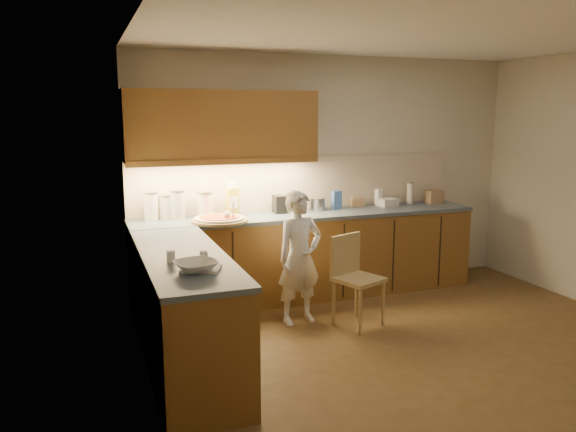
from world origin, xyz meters
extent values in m
plane|color=#51391C|center=(0.00, 0.00, 0.00)|extent=(4.50, 4.50, 0.00)
cube|color=beige|center=(0.00, 2.00, 1.30)|extent=(4.50, 0.04, 2.60)
cube|color=beige|center=(-2.25, 0.00, 1.30)|extent=(0.04, 4.00, 2.60)
cube|color=white|center=(0.00, 0.00, 2.60)|extent=(4.50, 4.00, 0.04)
cube|color=brown|center=(-0.38, 1.70, 0.44)|extent=(3.75, 0.60, 0.88)
cube|color=brown|center=(-1.95, 0.40, 0.44)|extent=(0.60, 2.00, 0.88)
cube|color=#414F5D|center=(-0.37, 1.70, 0.90)|extent=(3.77, 0.62, 0.04)
cube|color=#414F5D|center=(-1.95, 0.40, 0.90)|extent=(0.62, 2.02, 0.04)
cube|color=black|center=(-1.90, 1.40, 0.44)|extent=(0.02, 0.01, 0.80)
cube|color=black|center=(-1.30, 1.40, 0.44)|extent=(0.02, 0.01, 0.80)
cube|color=black|center=(-0.70, 1.40, 0.44)|extent=(0.02, 0.01, 0.80)
cube|color=black|center=(-0.10, 1.40, 0.44)|extent=(0.02, 0.01, 0.80)
cube|color=black|center=(0.50, 1.40, 0.44)|extent=(0.02, 0.01, 0.80)
cube|color=black|center=(1.10, 1.40, 0.44)|extent=(0.02, 0.01, 0.80)
cube|color=beige|center=(-0.38, 1.99, 1.21)|extent=(3.75, 0.02, 0.58)
cube|color=brown|center=(-1.27, 1.82, 1.85)|extent=(1.95, 0.35, 0.70)
cube|color=brown|center=(-1.27, 1.65, 1.50)|extent=(1.95, 0.02, 0.06)
cylinder|color=#A28651|center=(-1.39, 1.55, 0.93)|extent=(0.55, 0.55, 0.02)
cylinder|color=beige|center=(-1.39, 1.55, 0.95)|extent=(0.49, 0.49, 0.02)
cylinder|color=#AE3A17|center=(-1.39, 1.55, 0.97)|extent=(0.39, 0.39, 0.01)
sphere|color=white|center=(-1.32, 1.51, 0.99)|extent=(0.07, 0.07, 0.07)
cylinder|color=white|center=(-1.28, 1.44, 1.03)|extent=(0.04, 0.13, 0.22)
imported|color=silver|center=(-0.76, 1.00, 0.63)|extent=(0.51, 0.38, 1.27)
cylinder|color=tan|center=(-0.37, 0.51, 0.22)|extent=(0.03, 0.03, 0.43)
cylinder|color=tan|center=(-0.07, 0.62, 0.22)|extent=(0.03, 0.03, 0.43)
cylinder|color=tan|center=(-0.49, 0.81, 0.22)|extent=(0.03, 0.03, 0.43)
cylinder|color=tan|center=(-0.18, 0.93, 0.22)|extent=(0.03, 0.03, 0.43)
cube|color=tan|center=(-0.28, 0.72, 0.45)|extent=(0.50, 0.50, 0.04)
cube|color=tan|center=(-0.34, 0.88, 0.66)|extent=(0.37, 0.17, 0.38)
imported|color=white|center=(-1.95, -0.11, 0.95)|extent=(0.34, 0.34, 0.07)
cylinder|color=white|center=(-2.01, 1.85, 1.06)|extent=(0.14, 0.14, 0.27)
cylinder|color=gray|center=(-2.01, 1.85, 1.20)|extent=(0.14, 0.14, 0.02)
cylinder|color=white|center=(-1.86, 1.88, 1.04)|extent=(0.13, 0.13, 0.23)
cylinder|color=tan|center=(-1.86, 1.88, 1.16)|extent=(0.14, 0.14, 0.02)
cylinder|color=beige|center=(-1.75, 1.84, 1.06)|extent=(0.15, 0.15, 0.28)
cylinder|color=gray|center=(-1.75, 1.84, 1.21)|extent=(0.16, 0.16, 0.02)
cylinder|color=white|center=(-1.47, 1.83, 1.04)|extent=(0.16, 0.16, 0.25)
cylinder|color=tan|center=(-1.47, 1.83, 1.18)|extent=(0.17, 0.17, 0.02)
cube|color=gold|center=(-1.18, 1.83, 1.07)|extent=(0.13, 0.10, 0.29)
cube|color=silver|center=(-1.18, 1.83, 1.24)|extent=(0.08, 0.07, 0.05)
cube|color=black|center=(-0.58, 1.82, 1.01)|extent=(0.30, 0.18, 0.19)
cube|color=#B2B1B6|center=(-0.62, 1.82, 1.11)|extent=(0.04, 0.13, 0.00)
cube|color=#B2B1B6|center=(-0.55, 1.82, 1.11)|extent=(0.04, 0.13, 0.00)
cylinder|color=#AAAAAF|center=(-0.23, 1.83, 0.98)|extent=(0.17, 0.17, 0.13)
cylinder|color=#AAAAAF|center=(-0.23, 1.83, 1.05)|extent=(0.18, 0.18, 0.01)
cube|color=#385AA8|center=(0.01, 1.83, 1.02)|extent=(0.11, 0.08, 0.20)
cube|color=tan|center=(0.31, 1.90, 0.97)|extent=(0.14, 0.11, 0.10)
cube|color=white|center=(0.57, 1.89, 1.02)|extent=(0.08, 0.08, 0.19)
cube|color=silver|center=(0.65, 1.81, 0.96)|extent=(0.24, 0.19, 0.09)
cylinder|color=white|center=(0.97, 1.86, 1.04)|extent=(0.08, 0.08, 0.24)
cylinder|color=gray|center=(0.97, 1.86, 1.17)|extent=(0.08, 0.08, 0.02)
cube|color=#A27E57|center=(1.28, 1.81, 0.99)|extent=(0.19, 0.15, 0.15)
cube|color=silver|center=(-1.91, -0.10, 0.93)|extent=(0.31, 0.28, 0.02)
cylinder|color=white|center=(-2.07, 0.18, 0.96)|extent=(0.07, 0.07, 0.08)
cylinder|color=white|center=(-1.85, 0.12, 0.96)|extent=(0.06, 0.06, 0.08)
camera|label=1|loc=(-2.64, -3.77, 1.97)|focal=35.00mm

